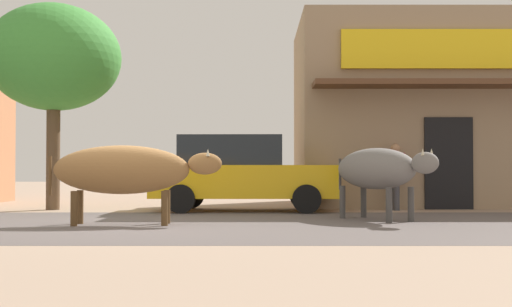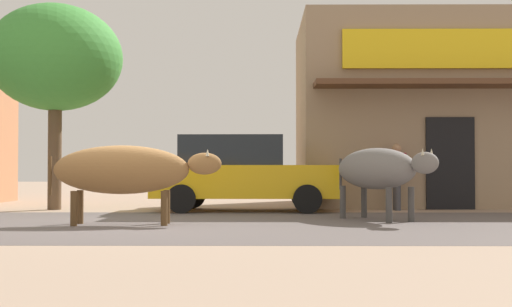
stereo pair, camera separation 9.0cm
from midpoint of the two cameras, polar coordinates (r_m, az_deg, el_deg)
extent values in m
plane|color=tan|center=(11.36, -10.59, -5.91)|extent=(80.00, 80.00, 0.00)
cube|color=#5D5451|center=(11.36, -10.59, -5.90)|extent=(72.00, 6.23, 0.00)
cube|color=#9A8063|center=(18.38, 16.92, 3.18)|extent=(8.28, 4.38, 4.69)
cube|color=yellow|center=(16.42, 19.14, 8.37)|extent=(6.62, 0.10, 0.90)
cube|color=brown|center=(15.93, 19.61, 5.60)|extent=(7.95, 0.90, 0.12)
cube|color=black|center=(15.96, 16.25, -0.80)|extent=(1.10, 0.06, 2.10)
cylinder|color=brown|center=(15.91, -16.48, -0.13)|extent=(0.30, 0.30, 2.47)
ellipsoid|color=green|center=(16.11, -16.43, 7.78)|extent=(3.02, 3.02, 2.42)
cube|color=gold|center=(14.78, -0.66, -2.36)|extent=(4.03, 1.88, 0.70)
cube|color=#1E2328|center=(14.80, -1.82, 0.24)|extent=(2.23, 1.70, 0.64)
cylinder|color=black|center=(15.69, 4.23, -3.58)|extent=(0.60, 0.19, 0.60)
cylinder|color=black|center=(13.90, 4.55, -3.86)|extent=(0.60, 0.19, 0.60)
cylinder|color=black|center=(15.79, -5.24, -3.56)|extent=(0.60, 0.19, 0.60)
cylinder|color=black|center=(14.02, -6.14, -3.84)|extent=(0.60, 0.19, 0.60)
ellipsoid|color=olive|center=(11.25, -11.06, -1.35)|extent=(2.24, 0.74, 0.80)
ellipsoid|color=olive|center=(11.12, -4.14, -0.86)|extent=(0.57, 0.30, 0.36)
cone|color=beige|center=(11.22, -3.86, 0.05)|extent=(0.06, 0.06, 0.12)
cone|color=beige|center=(11.02, -3.90, 0.08)|extent=(0.06, 0.06, 0.12)
cylinder|color=brown|center=(11.40, -7.32, -4.49)|extent=(0.11, 0.11, 0.56)
cylinder|color=brown|center=(10.95, -7.53, -4.62)|extent=(0.11, 0.11, 0.56)
cylinder|color=brown|center=(11.62, -14.42, -4.40)|extent=(0.11, 0.11, 0.56)
cylinder|color=brown|center=(11.18, -14.92, -4.51)|extent=(0.11, 0.11, 0.56)
cylinder|color=brown|center=(11.49, -16.78, -1.82)|extent=(0.05, 0.05, 0.64)
ellipsoid|color=slate|center=(12.28, 10.28, -1.27)|extent=(1.62, 2.02, 0.74)
ellipsoid|color=slate|center=(11.40, 14.30, -0.78)|extent=(0.53, 0.62, 0.36)
cone|color=beige|center=(11.44, 14.82, 0.13)|extent=(0.06, 0.06, 0.12)
cone|color=beige|center=(11.29, 14.12, 0.14)|extent=(0.06, 0.06, 0.12)
cylinder|color=#43413F|center=(12.01, 13.18, -4.20)|extent=(0.11, 0.11, 0.61)
cylinder|color=#43413F|center=(11.66, 11.39, -4.30)|extent=(0.11, 0.11, 0.61)
cylinder|color=#43413F|center=(12.93, 9.31, -4.02)|extent=(0.11, 0.11, 0.61)
cylinder|color=#43413F|center=(12.61, 7.55, -4.09)|extent=(0.11, 0.11, 0.61)
cylinder|color=#43413F|center=(13.06, 7.36, -1.73)|extent=(0.05, 0.05, 0.59)
cylinder|color=#3F3F47|center=(15.45, 11.91, -3.31)|extent=(0.14, 0.14, 0.75)
cylinder|color=#3F3F47|center=(15.27, 12.05, -3.33)|extent=(0.14, 0.14, 0.75)
cube|color=maroon|center=(15.35, 11.97, -0.92)|extent=(0.46, 0.47, 0.53)
sphere|color=tan|center=(15.36, 11.96, 0.45)|extent=(0.20, 0.20, 0.20)
cylinder|color=maroon|center=(15.61, 11.78, -0.83)|extent=(0.09, 0.09, 0.48)
cylinder|color=maroon|center=(15.10, 12.16, -0.81)|extent=(0.09, 0.09, 0.48)
camera|label=1|loc=(0.05, -89.79, 0.00)|focal=47.35mm
camera|label=2|loc=(0.05, 90.21, 0.00)|focal=47.35mm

